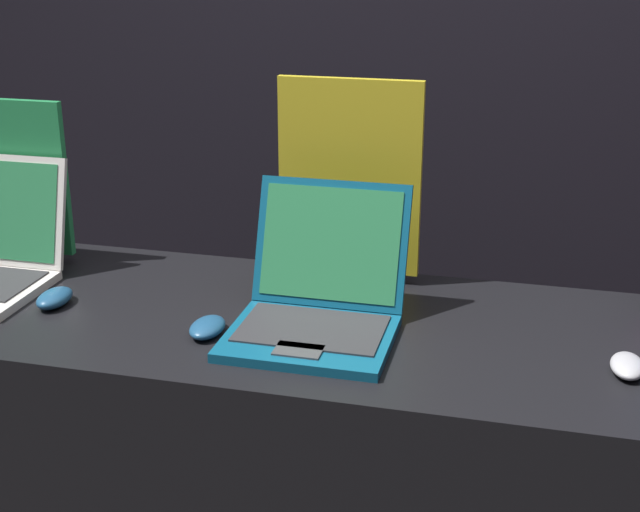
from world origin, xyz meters
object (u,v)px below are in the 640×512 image
(promo_stand_middle, at_px, (351,186))
(mouse_back, at_px, (627,366))
(promo_stand_front, at_px, (11,185))
(laptop_middle, at_px, (320,300))
(mouse_front, at_px, (55,298))
(mouse_middle, at_px, (207,327))

(promo_stand_middle, xyz_separation_m, mouse_back, (0.61, -0.35, -0.21))
(promo_stand_front, height_order, laptop_middle, promo_stand_front)
(mouse_front, bearing_deg, promo_stand_middle, 28.00)
(mouse_middle, bearing_deg, mouse_front, 171.39)
(mouse_back, bearing_deg, promo_stand_middle, 150.61)
(promo_stand_front, distance_m, mouse_middle, 0.73)
(promo_stand_front, height_order, promo_stand_middle, promo_stand_middle)
(mouse_middle, bearing_deg, mouse_back, 2.31)
(promo_stand_front, height_order, mouse_middle, promo_stand_front)
(promo_stand_front, xyz_separation_m, laptop_middle, (0.85, -0.22, -0.13))
(promo_stand_middle, bearing_deg, mouse_middle, -119.98)
(mouse_middle, height_order, mouse_back, mouse_middle)
(promo_stand_front, bearing_deg, laptop_middle, -14.79)
(mouse_front, distance_m, mouse_back, 1.22)
(mouse_front, xyz_separation_m, promo_stand_front, (-0.25, 0.25, 0.18))
(mouse_back, bearing_deg, laptop_middle, 174.98)
(mouse_front, bearing_deg, mouse_middle, -8.61)
(mouse_front, relative_size, promo_stand_front, 0.27)
(mouse_front, height_order, mouse_back, mouse_front)
(laptop_middle, height_order, mouse_back, laptop_middle)
(laptop_middle, bearing_deg, mouse_middle, -158.20)
(laptop_middle, relative_size, mouse_middle, 3.51)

